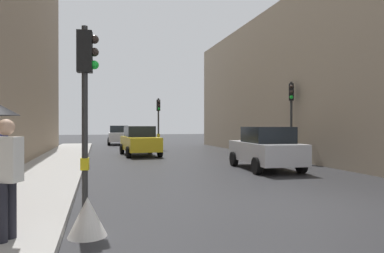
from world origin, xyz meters
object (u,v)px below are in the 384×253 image
object	(u,v)px
traffic_light_mid_street	(291,107)
car_white_compact	(119,135)
car_silver_hatchback	(266,148)
traffic_light_near_left	(86,85)
warning_sign_triangle	(87,217)
car_yellow_taxi	(140,141)
pedestrian_with_black_backpack	(3,172)
traffic_light_far_median	(158,114)

from	to	relation	value
traffic_light_mid_street	car_white_compact	size ratio (longest dim) A/B	0.93
traffic_light_mid_street	car_silver_hatchback	size ratio (longest dim) A/B	0.93
traffic_light_near_left	warning_sign_triangle	world-z (taller)	traffic_light_near_left
traffic_light_near_left	car_silver_hatchback	world-z (taller)	traffic_light_near_left
traffic_light_near_left	car_white_compact	size ratio (longest dim) A/B	0.90
traffic_light_mid_street	car_white_compact	xyz separation A→B (m)	(-7.42, 17.84, -1.87)
traffic_light_mid_street	traffic_light_near_left	distance (m)	12.53
car_yellow_taxi	warning_sign_triangle	distance (m)	15.36
car_silver_hatchback	traffic_light_mid_street	bearing A→B (deg)	42.61
pedestrian_with_black_backpack	warning_sign_triangle	world-z (taller)	pedestrian_with_black_backpack
traffic_light_mid_street	traffic_light_far_median	bearing A→B (deg)	115.47
traffic_light_mid_street	pedestrian_with_black_backpack	xyz separation A→B (m)	(-10.63, -9.92, -1.59)
car_white_compact	car_silver_hatchback	xyz separation A→B (m)	(4.80, -20.25, 0.00)
traffic_light_mid_street	traffic_light_near_left	xyz separation A→B (m)	(-9.53, -8.14, -0.10)
traffic_light_far_median	warning_sign_triangle	world-z (taller)	traffic_light_far_median
car_white_compact	car_silver_hatchback	distance (m)	20.81
car_white_compact	traffic_light_far_median	bearing A→B (deg)	-71.62
traffic_light_mid_street	car_yellow_taxi	distance (m)	9.05
traffic_light_mid_street	car_yellow_taxi	xyz separation A→B (m)	(-6.86, 5.60, -1.87)
traffic_light_mid_street	car_silver_hatchback	bearing A→B (deg)	-137.39
traffic_light_near_left	car_yellow_taxi	bearing A→B (deg)	79.03
car_silver_hatchback	warning_sign_triangle	distance (m)	9.89
traffic_light_mid_street	pedestrian_with_black_backpack	world-z (taller)	traffic_light_mid_street
traffic_light_mid_street	car_white_compact	world-z (taller)	traffic_light_mid_street
car_yellow_taxi	car_white_compact	size ratio (longest dim) A/B	1.01
car_silver_hatchback	pedestrian_with_black_backpack	distance (m)	10.97
pedestrian_with_black_backpack	car_yellow_taxi	bearing A→B (deg)	76.37
traffic_light_mid_street	pedestrian_with_black_backpack	bearing A→B (deg)	-136.98
car_yellow_taxi	warning_sign_triangle	size ratio (longest dim) A/B	6.63
car_silver_hatchback	warning_sign_triangle	world-z (taller)	car_silver_hatchback
car_yellow_taxi	warning_sign_triangle	world-z (taller)	car_yellow_taxi
traffic_light_near_left	traffic_light_far_median	bearing A→B (deg)	76.06
traffic_light_mid_street	car_silver_hatchback	distance (m)	4.03
car_yellow_taxi	car_white_compact	xyz separation A→B (m)	(-0.56, 12.24, 0.00)
traffic_light_mid_street	car_yellow_taxi	size ratio (longest dim) A/B	0.93
traffic_light_mid_street	traffic_light_near_left	bearing A→B (deg)	-139.49
traffic_light_far_median	car_yellow_taxi	distance (m)	5.43
traffic_light_near_left	car_white_compact	bearing A→B (deg)	85.37
traffic_light_near_left	warning_sign_triangle	bearing A→B (deg)	-87.31
car_white_compact	traffic_light_near_left	bearing A→B (deg)	-94.63
traffic_light_near_left	car_white_compact	world-z (taller)	traffic_light_near_left
traffic_light_far_median	car_silver_hatchback	size ratio (longest dim) A/B	0.89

